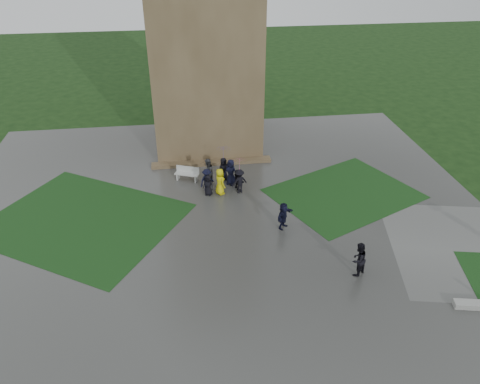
{
  "coord_description": "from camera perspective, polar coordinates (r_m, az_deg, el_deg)",
  "views": [
    {
      "loc": [
        -2.07,
        -20.92,
        16.2
      ],
      "look_at": [
        1.3,
        4.17,
        1.2
      ],
      "focal_mm": 35.0,
      "sensor_mm": 36.0,
      "label": 1
    }
  ],
  "objects": [
    {
      "name": "lawn_inset_left",
      "position": [
        30.4,
        -18.61,
        -3.32
      ],
      "size": [
        14.1,
        13.46,
        0.01
      ],
      "primitive_type": "cube",
      "rotation": [
        0.0,
        0.0,
        -0.56
      ],
      "color": "#123412",
      "rests_on": "plaza"
    },
    {
      "name": "bench",
      "position": [
        33.2,
        -6.46,
        2.26
      ],
      "size": [
        1.77,
        1.13,
        0.98
      ],
      "rotation": [
        0.0,
        0.0,
        -0.38
      ],
      "color": "beige",
      "rests_on": "plaza"
    },
    {
      "name": "lawn_inset_right",
      "position": [
        32.33,
        12.56,
        -0.18
      ],
      "size": [
        11.12,
        10.15,
        0.01
      ],
      "primitive_type": "cube",
      "rotation": [
        0.0,
        0.0,
        0.44
      ],
      "color": "#123412",
      "rests_on": "plaza"
    },
    {
      "name": "tower",
      "position": [
        36.69,
        -4.51,
        19.24
      ],
      "size": [
        8.0,
        8.0,
        18.0
      ],
      "primitive_type": "cube",
      "color": "brown",
      "rests_on": "ground"
    },
    {
      "name": "pedestrian_mid",
      "position": [
        27.86,
        5.31,
        -2.89
      ],
      "size": [
        1.48,
        1.54,
        1.7
      ],
      "primitive_type": "imported",
      "rotation": [
        0.0,
        0.0,
        0.83
      ],
      "color": "black",
      "rests_on": "plaza"
    },
    {
      "name": "ground",
      "position": [
        26.54,
        -1.59,
        -6.99
      ],
      "size": [
        120.0,
        120.0,
        0.0
      ],
      "primitive_type": "plane",
      "color": "black"
    },
    {
      "name": "plaza",
      "position": [
        28.14,
        -2.03,
        -4.5
      ],
      "size": [
        34.0,
        34.0,
        0.02
      ],
      "primitive_type": "cube",
      "color": "#373734",
      "rests_on": "ground"
    },
    {
      "name": "tower_plinth",
      "position": [
        35.44,
        -3.47,
        3.62
      ],
      "size": [
        9.0,
        0.8,
        0.22
      ],
      "primitive_type": "cube",
      "color": "brown",
      "rests_on": "plaza"
    },
    {
      "name": "pedestrian_near",
      "position": [
        25.01,
        14.24,
        -7.95
      ],
      "size": [
        1.08,
        0.98,
        1.93
      ],
      "primitive_type": "imported",
      "rotation": [
        0.0,
        0.0,
        3.75
      ],
      "color": "black",
      "rests_on": "plaza"
    },
    {
      "name": "visitor_cluster",
      "position": [
        31.63,
        -2.09,
        2.33
      ],
      "size": [
        3.38,
        2.95,
        2.59
      ],
      "color": "black",
      "rests_on": "plaza"
    }
  ]
}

